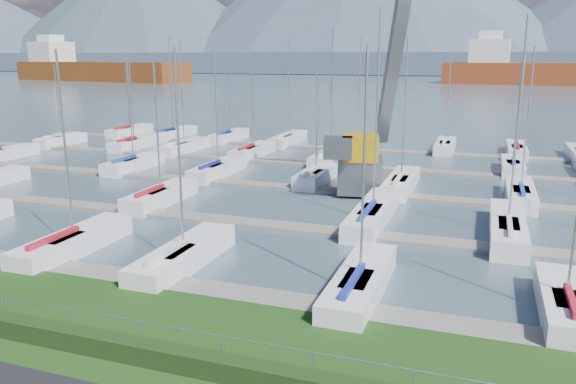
% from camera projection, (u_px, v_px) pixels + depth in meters
% --- Properties ---
extents(water, '(800.00, 540.00, 0.20)m').
position_uv_depth(water, '(467.00, 79.00, 257.21)').
color(water, '#455965').
extents(hedge, '(80.00, 0.70, 0.70)m').
position_uv_depth(hedge, '(162.00, 356.00, 18.24)').
color(hedge, '#1D3413').
rests_on(hedge, grass).
extents(fence, '(80.00, 0.04, 0.04)m').
position_uv_depth(fence, '(167.00, 326.00, 18.40)').
color(fence, '#9799A0').
rests_on(fence, grass).
extents(foothill, '(900.00, 80.00, 12.00)m').
position_uv_depth(foothill, '(472.00, 63.00, 319.90)').
color(foothill, '#49576A').
rests_on(foothill, water).
extents(mountains, '(1190.00, 360.00, 115.00)m').
position_uv_depth(mountains, '(492.00, 0.00, 376.38)').
color(mountains, '#454F65').
rests_on(mountains, water).
extents(docks, '(90.00, 41.60, 0.25)m').
position_uv_depth(docks, '(349.00, 192.00, 42.58)').
color(docks, slate).
rests_on(docks, water).
extents(crane, '(6.76, 13.17, 22.35)m').
position_uv_depth(crane, '(371.00, 118.00, 41.92)').
color(crane, slate).
rests_on(crane, water).
extents(cargo_ship_west, '(85.30, 31.81, 21.50)m').
position_uv_depth(cargo_ship_west, '(93.00, 71.00, 238.53)').
color(cargo_ship_west, brown).
rests_on(cargo_ship_west, water).
extents(sailboat_fleet, '(75.81, 49.50, 13.21)m').
position_uv_depth(sailboat_fleet, '(340.00, 113.00, 44.68)').
color(sailboat_fleet, '#1A3F94').
rests_on(sailboat_fleet, water).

